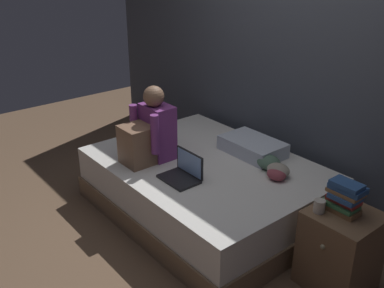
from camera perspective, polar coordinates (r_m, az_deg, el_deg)
The scene contains 10 objects.
ground_plane at distance 3.80m, azimuth 0.25°, elevation -11.41°, with size 8.00×8.00×0.00m, color brown.
wall_back at distance 4.06m, azimuth 13.75°, elevation 11.23°, with size 5.60×0.10×2.70m, color #424751.
bed at distance 3.96m, azimuth 1.78°, elevation -5.63°, with size 2.00×1.50×0.49m.
nightstand at distance 3.31m, azimuth 18.50°, elevation -12.75°, with size 0.44×0.46×0.58m.
person_sitting at distance 3.82m, azimuth -5.53°, elevation 1.45°, with size 0.39×0.44×0.66m.
laptop at distance 3.56m, azimuth -1.14°, elevation -3.69°, with size 0.32×0.23×0.22m.
pillow at distance 4.02m, azimuth 7.80°, elevation -0.32°, with size 0.56×0.36×0.13m, color silver.
book_stack at distance 3.11m, azimuth 19.08°, elevation -6.42°, with size 0.25×0.16×0.23m.
mug at distance 3.09m, azimuth 16.08°, elevation -7.69°, with size 0.08×0.08×0.09m, color #BCB2A3.
clothes_pile at distance 3.70m, azimuth 10.45°, elevation -2.98°, with size 0.36×0.25×0.12m.
Camera 1 is at (2.39, -1.97, 2.21)m, focal length 41.43 mm.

